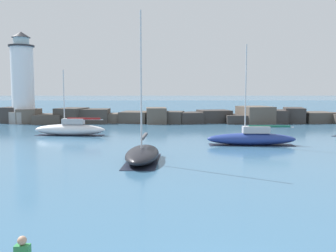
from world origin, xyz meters
name	(u,v)px	position (x,y,z in m)	size (l,w,h in m)	color
open_sea_beyond	(171,106)	(0.00, 110.60, 0.00)	(400.00, 116.00, 0.01)	#2D5B7F
breakwater_jetty	(190,116)	(2.15, 50.66, 1.00)	(59.44, 6.77, 2.60)	#383330
lighthouse	(23,84)	(-24.00, 50.53, 6.13)	(4.55, 4.55, 14.10)	gray
sailboat_moored_0	(252,138)	(6.45, 26.90, 0.68)	(8.42, 2.02, 9.44)	navy
sailboat_moored_1	(142,154)	(-3.44, 18.87, 0.57)	(2.70, 6.91, 10.76)	black
sailboat_moored_3	(70,129)	(-12.68, 34.56, 0.73)	(8.33, 2.43, 7.50)	white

